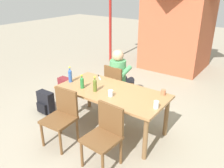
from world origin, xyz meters
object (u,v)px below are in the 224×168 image
at_px(chair_far_left, 117,84).
at_px(cup_glass, 111,93).
at_px(person_in_white_shirt, 120,74).
at_px(brick_kiosk, 179,19).
at_px(chair_near_left, 62,114).
at_px(cup_white, 156,105).
at_px(dining_table, 112,95).
at_px(backpack_by_far_side, 65,89).
at_px(table_knife, 99,77).
at_px(bottle_blue, 70,75).
at_px(lamp_post, 110,0).
at_px(cup_terracotta, 163,92).
at_px(backpack_by_near_side, 46,103).
at_px(bottle_olive, 95,85).
at_px(bottle_green, 82,82).
at_px(chair_near_right, 105,133).

relative_size(chair_far_left, cup_glass, 8.68).
bearing_deg(person_in_white_shirt, brick_kiosk, 89.95).
distance_m(chair_near_left, cup_white, 1.43).
bearing_deg(dining_table, backpack_by_far_side, 166.78).
height_order(table_knife, backpack_by_far_side, table_knife).
relative_size(person_in_white_shirt, bottle_blue, 4.14).
xyz_separation_m(cup_glass, lamp_post, (-2.42, 3.32, 1.12)).
xyz_separation_m(person_in_white_shirt, lamp_post, (-1.91, 2.30, 1.23)).
distance_m(cup_terracotta, brick_kiosk, 3.71).
height_order(backpack_by_near_side, backpack_by_far_side, backpack_by_far_side).
height_order(bottle_blue, cup_white, bottle_blue).
height_order(chair_far_left, person_in_white_shirt, person_in_white_shirt).
distance_m(bottle_olive, bottle_blue, 0.61).
xyz_separation_m(bottle_blue, backpack_by_near_side, (-0.54, -0.19, -0.63)).
height_order(cup_glass, cup_white, cup_white).
distance_m(cup_glass, table_knife, 0.83).
distance_m(cup_terracotta, table_knife, 1.29).
distance_m(cup_glass, lamp_post, 4.26).
height_order(bottle_green, lamp_post, lamp_post).
bearing_deg(bottle_blue, chair_near_right, -26.34).
bearing_deg(chair_near_left, table_knife, 96.84).
bearing_deg(backpack_by_near_side, person_in_white_shirt, 50.80).
bearing_deg(person_in_white_shirt, backpack_by_near_side, -129.20).
height_order(backpack_by_near_side, brick_kiosk, brick_kiosk).
bearing_deg(table_knife, lamp_post, 122.37).
xyz_separation_m(bottle_blue, cup_terracotta, (1.56, 0.48, -0.08)).
height_order(person_in_white_shirt, table_knife, person_in_white_shirt).
relative_size(chair_near_left, backpack_by_far_side, 1.86).
distance_m(person_in_white_shirt, bottle_olive, 1.06).
bearing_deg(cup_terracotta, table_knife, -179.69).
distance_m(chair_near_left, bottle_green, 0.64).
relative_size(chair_far_left, brick_kiosk, 0.33).
relative_size(chair_far_left, cup_terracotta, 10.15).
distance_m(chair_near_left, person_in_white_shirt, 1.59).
bearing_deg(lamp_post, table_knife, -57.63).
bearing_deg(table_knife, chair_far_left, 71.66).
height_order(cup_terracotta, brick_kiosk, brick_kiosk).
bearing_deg(chair_near_left, chair_far_left, 89.99).
relative_size(bottle_olive, backpack_by_near_side, 0.59).
height_order(bottle_green, brick_kiosk, brick_kiosk).
height_order(dining_table, person_in_white_shirt, person_in_white_shirt).
xyz_separation_m(cup_white, brick_kiosk, (-1.25, 3.93, 0.62)).
xyz_separation_m(bottle_blue, lamp_post, (-1.50, 3.27, 1.04)).
bearing_deg(chair_far_left, bottle_olive, -77.65).
distance_m(chair_near_right, cup_glass, 0.70).
distance_m(chair_near_right, bottle_green, 1.09).
bearing_deg(backpack_by_near_side, chair_far_left, 48.17).
height_order(cup_white, brick_kiosk, brick_kiosk).
height_order(bottle_olive, cup_terracotta, bottle_olive).
bearing_deg(dining_table, bottle_olive, -140.96).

